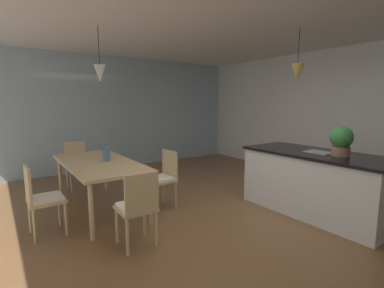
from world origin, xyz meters
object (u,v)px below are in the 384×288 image
object	(u,v)px
chair_window_end	(77,163)
chair_kitchen_end	(138,206)
chair_far_right	(163,177)
dining_table	(99,166)
potted_plant_on_island	(341,140)
vase_on_dining_table	(106,154)
kitchen_island	(316,182)
chair_near_right	(42,198)

from	to	relation	value
chair_window_end	chair_kitchen_end	xyz separation A→B (m)	(2.73, -0.00, 0.00)
chair_kitchen_end	chair_far_right	bearing A→B (deg)	137.79
chair_kitchen_end	dining_table	bearing A→B (deg)	179.93
chair_far_right	potted_plant_on_island	bearing A→B (deg)	43.17
vase_on_dining_table	chair_window_end	bearing A→B (deg)	-175.43
potted_plant_on_island	vase_on_dining_table	xyz separation A→B (m)	(-2.24, -2.43, -0.26)
chair_window_end	kitchen_island	distance (m)	4.17
chair_kitchen_end	chair_near_right	size ratio (longest dim) A/B	1.00
chair_kitchen_end	potted_plant_on_island	bearing A→B (deg)	70.61
chair_kitchen_end	kitchen_island	distance (m)	2.60
chair_window_end	vase_on_dining_table	size ratio (longest dim) A/B	4.03
chair_near_right	potted_plant_on_island	distance (m)	3.88
chair_kitchen_end	kitchen_island	world-z (taller)	kitchen_island
dining_table	kitchen_island	size ratio (longest dim) A/B	0.97
potted_plant_on_island	vase_on_dining_table	world-z (taller)	potted_plant_on_island
chair_window_end	vase_on_dining_table	xyz separation A→B (m)	(1.39, 0.11, 0.37)
dining_table	chair_window_end	world-z (taller)	chair_window_end
chair_window_end	potted_plant_on_island	world-z (taller)	potted_plant_on_island
chair_near_right	kitchen_island	size ratio (longest dim) A/B	0.42
dining_table	chair_far_right	world-z (taller)	chair_far_right
chair_near_right	vase_on_dining_table	bearing A→B (deg)	114.25
chair_far_right	vase_on_dining_table	bearing A→B (deg)	-120.20
vase_on_dining_table	chair_near_right	bearing A→B (deg)	-65.75
chair_near_right	chair_kitchen_end	bearing A→B (deg)	42.26
chair_window_end	vase_on_dining_table	world-z (taller)	vase_on_dining_table
dining_table	potted_plant_on_island	xyz separation A→B (m)	(2.26, 2.54, 0.44)
dining_table	chair_far_right	bearing A→B (deg)	61.93
kitchen_island	chair_far_right	bearing A→B (deg)	-131.23
dining_table	vase_on_dining_table	world-z (taller)	vase_on_dining_table
vase_on_dining_table	kitchen_island	bearing A→B (deg)	51.74
dining_table	kitchen_island	bearing A→B (deg)	52.64
chair_far_right	chair_near_right	xyz separation A→B (m)	(0.01, -1.67, 0.00)
chair_kitchen_end	vase_on_dining_table	world-z (taller)	vase_on_dining_table
chair_near_right	vase_on_dining_table	distance (m)	1.10
kitchen_island	chair_near_right	bearing A→B (deg)	-113.80
dining_table	chair_near_right	xyz separation A→B (m)	(0.45, -0.83, -0.20)
chair_far_right	potted_plant_on_island	distance (m)	2.57
chair_far_right	kitchen_island	distance (m)	2.26
chair_window_end	potted_plant_on_island	xyz separation A→B (m)	(3.63, 2.54, 0.64)
dining_table	kitchen_island	distance (m)	3.20
chair_far_right	kitchen_island	size ratio (longest dim) A/B	0.42
chair_kitchen_end	potted_plant_on_island	xyz separation A→B (m)	(0.89, 2.54, 0.64)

